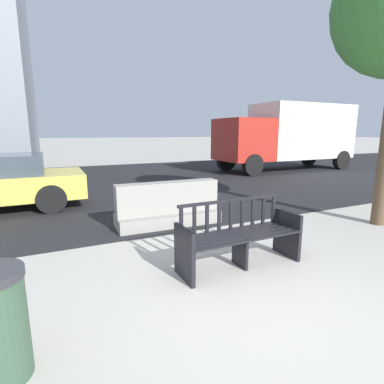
# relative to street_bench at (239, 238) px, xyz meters

# --- Properties ---
(ground_plane) EXTENTS (200.00, 200.00, 0.00)m
(ground_plane) POSITION_rel_street_bench_xyz_m (-0.35, -1.12, -0.40)
(ground_plane) COLOR #ADA89E
(street_asphalt) EXTENTS (120.00, 12.00, 0.01)m
(street_asphalt) POSITION_rel_street_bench_xyz_m (-0.35, 7.58, -0.39)
(street_asphalt) COLOR black
(street_asphalt) RESTS_ON ground
(street_bench) EXTENTS (1.70, 0.55, 0.88)m
(street_bench) POSITION_rel_street_bench_xyz_m (0.00, 0.00, 0.00)
(street_bench) COLOR black
(street_bench) RESTS_ON ground
(jersey_barrier_centre) EXTENTS (2.02, 0.73, 0.84)m
(jersey_barrier_centre) POSITION_rel_street_bench_xyz_m (-0.20, 2.14, -0.06)
(jersey_barrier_centre) COLOR gray
(jersey_barrier_centre) RESTS_ON ground
(delivery_truck) EXTENTS (6.81, 2.35, 3.05)m
(delivery_truck) POSITION_rel_street_bench_xyz_m (8.11, 7.88, 1.29)
(delivery_truck) COLOR #B2281E
(delivery_truck) RESTS_ON ground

